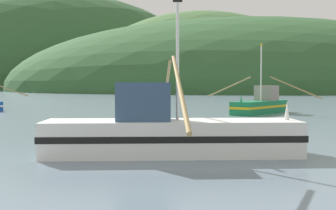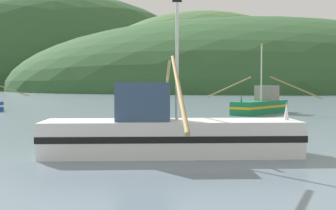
% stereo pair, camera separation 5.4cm
% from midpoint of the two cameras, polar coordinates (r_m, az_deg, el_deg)
% --- Properties ---
extents(hill_far_left, '(185.85, 148.68, 55.67)m').
position_cam_midpoint_polar(hill_far_left, '(182.03, 9.06, 1.84)').
color(hill_far_left, '#2D562D').
rests_on(hill_far_left, ground).
extents(hill_far_center, '(187.04, 149.63, 105.57)m').
position_cam_midpoint_polar(hill_far_center, '(257.58, -15.22, 2.03)').
color(hill_far_center, '#2D562D').
rests_on(hill_far_center, ground).
extents(hill_mid_right, '(96.81, 77.45, 61.52)m').
position_cam_midpoint_polar(hill_mid_right, '(174.64, 4.25, 1.83)').
color(hill_mid_right, '#47703D').
rests_on(hill_mid_right, ground).
extents(fishing_boat_green, '(9.40, 7.51, 6.36)m').
position_cam_midpoint_polar(fishing_boat_green, '(41.34, 11.83, 0.06)').
color(fishing_boat_green, '#197A47').
rests_on(fishing_boat_green, ground).
extents(fishing_boat_white, '(9.85, 14.47, 5.95)m').
position_cam_midpoint_polar(fishing_boat_white, '(16.76, -0.05, -3.60)').
color(fishing_boat_white, white).
rests_on(fishing_boat_white, ground).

